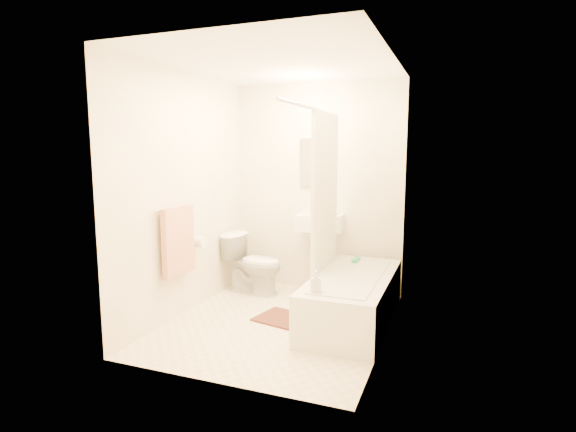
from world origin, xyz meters
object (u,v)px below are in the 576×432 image
at_px(toilet, 254,264).
at_px(sink, 320,250).
at_px(bathtub, 353,298).
at_px(soap_bottle, 316,282).
at_px(bath_mat, 286,319).

xyz_separation_m(toilet, sink, (0.71, 0.29, 0.16)).
relative_size(toilet, bathtub, 0.43).
bearing_deg(bathtub, sink, 126.30).
relative_size(toilet, sink, 0.69).
height_order(sink, soap_bottle, sink).
relative_size(sink, bathtub, 0.62).
bearing_deg(sink, bath_mat, -98.91).
height_order(bathtub, soap_bottle, soap_bottle).
relative_size(toilet, bath_mat, 1.22).
height_order(sink, bathtub, sink).
bearing_deg(soap_bottle, sink, 105.21).
relative_size(sink, bath_mat, 1.77).
xyz_separation_m(sink, soap_bottle, (0.38, -1.38, 0.04)).
distance_m(sink, bathtub, 0.98).
height_order(sink, bath_mat, sink).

